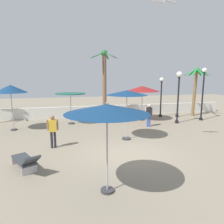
{
  "coord_description": "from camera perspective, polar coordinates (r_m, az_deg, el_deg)",
  "views": [
    {
      "loc": [
        -2.8,
        -8.6,
        3.51
      ],
      "look_at": [
        0.0,
        3.24,
        1.4
      ],
      "focal_mm": 32.12,
      "sensor_mm": 36.0,
      "label": 1
    }
  ],
  "objects": [
    {
      "name": "lamp_post_2",
      "position": [
        17.9,
        24.52,
        6.34
      ],
      "size": [
        0.39,
        0.39,
        4.27
      ],
      "color": "black",
      "rests_on": "ground_plane"
    },
    {
      "name": "patio_umbrella_2",
      "position": [
        16.54,
        8.64,
        6.54
      ],
      "size": [
        2.83,
        2.83,
        2.87
      ],
      "color": "#333338",
      "rests_on": "ground_plane"
    },
    {
      "name": "patio_umbrella_1",
      "position": [
        15.36,
        -11.75,
        4.59
      ],
      "size": [
        2.23,
        2.23,
        2.44
      ],
      "color": "#333338",
      "rests_on": "ground_plane"
    },
    {
      "name": "lounge_chair_0",
      "position": [
        8.47,
        -23.39,
        -12.55
      ],
      "size": [
        1.34,
        1.92,
        0.83
      ],
      "color": "#B7B7BC",
      "rests_on": "ground_plane"
    },
    {
      "name": "boundary_wall",
      "position": [
        18.33,
        -4.34,
        0.28
      ],
      "size": [
        25.2,
        0.3,
        0.96
      ],
      "primitive_type": "cube",
      "color": "silver",
      "rests_on": "ground_plane"
    },
    {
      "name": "ground_plane",
      "position": [
        9.71,
        4.5,
        -11.39
      ],
      "size": [
        56.0,
        56.0,
        0.0
      ],
      "primitive_type": "plane",
      "color": "gray"
    },
    {
      "name": "lamp_post_3",
      "position": [
        18.71,
        18.33,
        4.78
      ],
      "size": [
        0.29,
        0.29,
        3.8
      ],
      "color": "black",
      "rests_on": "ground_plane"
    },
    {
      "name": "palm_tree_0",
      "position": [
        19.77,
        22.66,
        7.24
      ],
      "size": [
        2.52,
        2.52,
        4.39
      ],
      "color": "olive",
      "rests_on": "ground_plane"
    },
    {
      "name": "patio_umbrella_0",
      "position": [
        5.8,
        -1.44,
        0.66
      ],
      "size": [
        2.5,
        2.5,
        2.81
      ],
      "color": "#333338",
      "rests_on": "ground_plane"
    },
    {
      "name": "patio_umbrella_4",
      "position": [
        11.14,
        4.26,
        5.3
      ],
      "size": [
        2.28,
        2.28,
        2.87
      ],
      "color": "#333338",
      "rests_on": "ground_plane"
    },
    {
      "name": "lamp_post_0",
      "position": [
        18.38,
        13.84,
        5.59
      ],
      "size": [
        0.39,
        0.39,
        3.51
      ],
      "color": "black",
      "rests_on": "ground_plane"
    },
    {
      "name": "patio_umbrella_3",
      "position": [
        14.68,
        -26.93,
        5.84
      ],
      "size": [
        2.11,
        2.11,
        3.07
      ],
      "color": "#333338",
      "rests_on": "ground_plane"
    },
    {
      "name": "lamp_post_1",
      "position": [
        16.05,
        18.44,
        6.42
      ],
      "size": [
        0.44,
        0.44,
        3.95
      ],
      "color": "black",
      "rests_on": "ground_plane"
    },
    {
      "name": "guest_2",
      "position": [
        10.41,
        -16.52,
        -4.44
      ],
      "size": [
        0.56,
        0.24,
        1.68
      ],
      "color": "#26262D",
      "rests_on": "ground_plane"
    },
    {
      "name": "seagull_0",
      "position": [
        10.16,
        14.66,
        28.12
      ],
      "size": [
        1.03,
        0.42,
        0.17
      ],
      "color": "white"
    },
    {
      "name": "guest_1",
      "position": [
        14.55,
        10.45,
        -0.31
      ],
      "size": [
        0.56,
        0.25,
        1.63
      ],
      "color": "#3359B2",
      "rests_on": "ground_plane"
    },
    {
      "name": "palm_tree_2",
      "position": [
        16.71,
        -2.18,
        9.63
      ],
      "size": [
        2.4,
        2.32,
        5.71
      ],
      "color": "brown",
      "rests_on": "ground_plane"
    }
  ]
}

